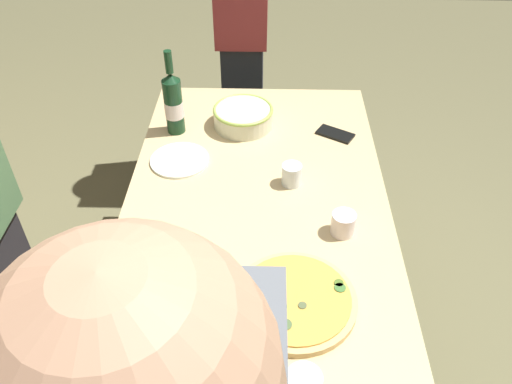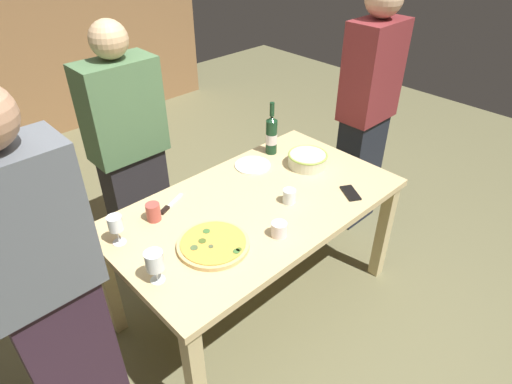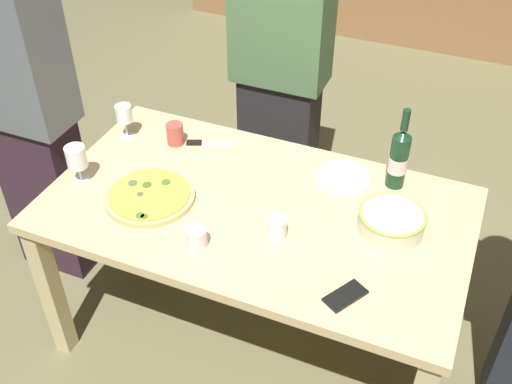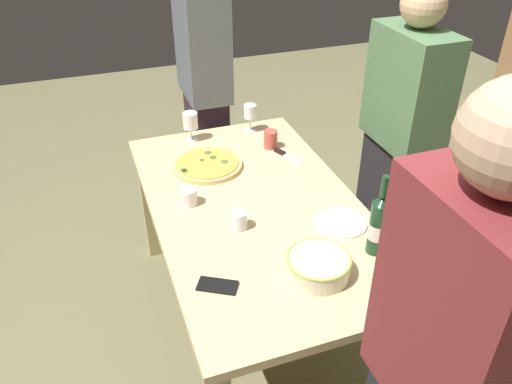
# 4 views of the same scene
# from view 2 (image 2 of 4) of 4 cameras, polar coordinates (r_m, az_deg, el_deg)

# --- Properties ---
(ground_plane) EXTENTS (8.00, 8.00, 0.00)m
(ground_plane) POSITION_cam_2_polar(r_m,az_deg,el_deg) (2.86, 0.00, -13.67)
(ground_plane) COLOR #6C6846
(dining_table) EXTENTS (1.60, 0.90, 0.75)m
(dining_table) POSITION_cam_2_polar(r_m,az_deg,el_deg) (2.41, 0.00, -3.18)
(dining_table) COLOR #D5B880
(dining_table) RESTS_ON ground
(brick_wall_back) EXTENTS (3.86, 0.16, 2.49)m
(brick_wall_back) POSITION_cam_2_polar(r_m,az_deg,el_deg) (4.85, -29.02, 20.05)
(brick_wall_back) COLOR #946A42
(brick_wall_back) RESTS_ON ground
(pizza) EXTENTS (0.35, 0.35, 0.03)m
(pizza) POSITION_cam_2_polar(r_m,az_deg,el_deg) (2.08, -5.63, -6.82)
(pizza) COLOR #E1B772
(pizza) RESTS_ON dining_table
(serving_bowl) EXTENTS (0.24, 0.24, 0.08)m
(serving_bowl) POSITION_cam_2_polar(r_m,az_deg,el_deg) (2.68, 6.79, 4.32)
(serving_bowl) COLOR beige
(serving_bowl) RESTS_ON dining_table
(wine_bottle) EXTENTS (0.07, 0.07, 0.34)m
(wine_bottle) POSITION_cam_2_polar(r_m,az_deg,el_deg) (2.76, 2.05, 7.56)
(wine_bottle) COLOR #15381F
(wine_bottle) RESTS_ON dining_table
(wine_glass_near_pizza) EXTENTS (0.08, 0.08, 0.16)m
(wine_glass_near_pizza) POSITION_cam_2_polar(r_m,az_deg,el_deg) (1.89, -13.18, -8.97)
(wine_glass_near_pizza) COLOR white
(wine_glass_near_pizza) RESTS_ON dining_table
(wine_glass_by_bottle) EXTENTS (0.07, 0.07, 0.15)m
(wine_glass_by_bottle) POSITION_cam_2_polar(r_m,az_deg,el_deg) (2.13, -17.98, -4.12)
(wine_glass_by_bottle) COLOR white
(wine_glass_by_bottle) RESTS_ON dining_table
(cup_amber) EXTENTS (0.07, 0.07, 0.08)m
(cup_amber) POSITION_cam_2_polar(r_m,az_deg,el_deg) (2.34, 4.38, -0.55)
(cup_amber) COLOR white
(cup_amber) RESTS_ON dining_table
(cup_ceramic) EXTENTS (0.07, 0.07, 0.09)m
(cup_ceramic) POSITION_cam_2_polar(r_m,az_deg,el_deg) (2.26, -13.33, -2.58)
(cup_ceramic) COLOR #B44C41
(cup_ceramic) RESTS_ON dining_table
(cup_spare) EXTENTS (0.08, 0.08, 0.08)m
(cup_spare) POSITION_cam_2_polar(r_m,az_deg,el_deg) (2.11, 3.05, -4.92)
(cup_spare) COLOR white
(cup_spare) RESTS_ON dining_table
(side_plate) EXTENTS (0.22, 0.22, 0.01)m
(side_plate) POSITION_cam_2_polar(r_m,az_deg,el_deg) (2.67, -0.44, 3.53)
(side_plate) COLOR white
(side_plate) RESTS_ON dining_table
(cell_phone) EXTENTS (0.13, 0.16, 0.01)m
(cell_phone) POSITION_cam_2_polar(r_m,az_deg,el_deg) (2.47, 12.31, -0.13)
(cell_phone) COLOR black
(cell_phone) RESTS_ON dining_table
(pizza_knife) EXTENTS (0.20, 0.10, 0.02)m
(pizza_knife) POSITION_cam_2_polar(r_m,az_deg,el_deg) (2.36, -11.39, -1.85)
(pizza_knife) COLOR silver
(pizza_knife) RESTS_ON dining_table
(person_host) EXTENTS (0.45, 0.24, 1.59)m
(person_host) POSITION_cam_2_polar(r_m,az_deg,el_deg) (2.84, -16.27, 5.13)
(person_host) COLOR #252326
(person_host) RESTS_ON ground
(person_guest_left) EXTENTS (0.42, 0.24, 1.69)m
(person_guest_left) POSITION_cam_2_polar(r_m,az_deg,el_deg) (1.93, -26.01, -10.97)
(person_guest_left) COLOR #33202E
(person_guest_left) RESTS_ON ground
(person_guest_right) EXTENTS (0.39, 0.24, 1.74)m
(person_guest_right) POSITION_cam_2_polar(r_m,az_deg,el_deg) (3.12, 14.31, 10.13)
(person_guest_right) COLOR black
(person_guest_right) RESTS_ON ground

